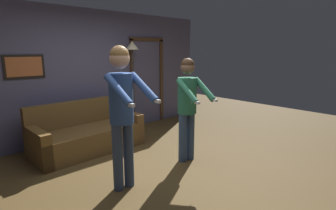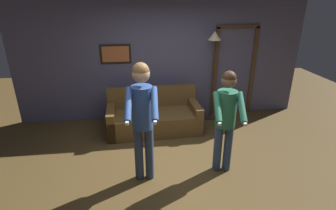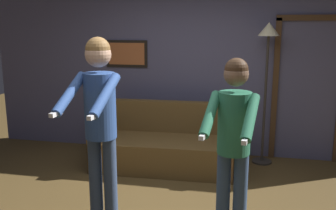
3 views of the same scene
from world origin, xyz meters
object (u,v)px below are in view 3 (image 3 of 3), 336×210
at_px(couch, 164,147).
at_px(person_standing_right, 234,132).
at_px(person_standing_left, 99,113).
at_px(torchiere_lamp, 268,52).

distance_m(couch, person_standing_right, 1.98).
relative_size(couch, person_standing_left, 1.05).
bearing_deg(person_standing_right, person_standing_left, -177.28).
bearing_deg(person_standing_left, couch, 80.46).
xyz_separation_m(couch, person_standing_right, (0.98, -1.55, 0.73)).
bearing_deg(torchiere_lamp, person_standing_right, -100.29).
distance_m(person_standing_left, person_standing_right, 1.26).
bearing_deg(person_standing_right, torchiere_lamp, 79.71).
height_order(couch, person_standing_left, person_standing_left).
distance_m(couch, torchiere_lamp, 1.93).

